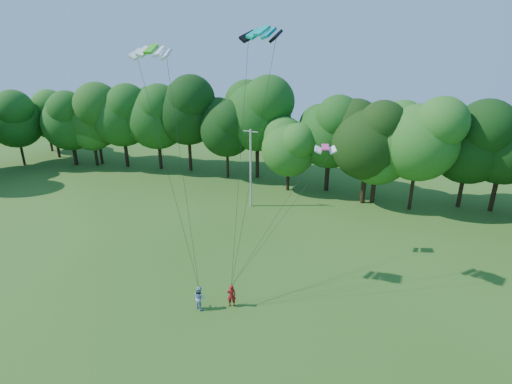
% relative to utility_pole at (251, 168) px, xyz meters
% --- Properties ---
extents(utility_pole, '(1.77, 0.29, 8.86)m').
position_rel_utility_pole_xyz_m(utility_pole, '(0.00, 0.00, 0.00)').
color(utility_pole, '#B0B0A7').
rests_on(utility_pole, ground).
extents(kite_flyer_left, '(0.75, 0.65, 1.72)m').
position_rel_utility_pole_xyz_m(kite_flyer_left, '(5.64, -17.49, -3.68)').
color(kite_flyer_left, maroon).
rests_on(kite_flyer_left, ground).
extents(kite_flyer_right, '(1.07, 0.99, 1.77)m').
position_rel_utility_pole_xyz_m(kite_flyer_right, '(3.66, -18.57, -3.65)').
color(kite_flyer_right, '#9AACD6').
rests_on(kite_flyer_right, ground).
extents(kite_teal, '(2.96, 1.93, 0.68)m').
position_rel_utility_pole_xyz_m(kite_teal, '(6.38, -13.61, 13.77)').
color(kite_teal, '#05A59A').
rests_on(kite_teal, ground).
extents(kite_green, '(2.74, 1.39, 0.63)m').
position_rel_utility_pole_xyz_m(kite_green, '(-0.20, -16.24, 12.68)').
color(kite_green, green).
rests_on(kite_green, ground).
extents(kite_pink, '(1.92, 1.36, 0.40)m').
position_rel_utility_pole_xyz_m(kite_pink, '(9.65, -7.50, 5.07)').
color(kite_pink, '#E74093').
rests_on(kite_pink, ground).
extents(tree_back_west, '(9.39, 9.39, 13.67)m').
position_rel_utility_pole_xyz_m(tree_back_west, '(-27.50, 7.10, 4.00)').
color(tree_back_west, '#321C14').
rests_on(tree_back_west, ground).
extents(tree_back_center, '(8.86, 8.86, 12.88)m').
position_rel_utility_pole_xyz_m(tree_back_center, '(11.70, 5.69, 3.51)').
color(tree_back_center, black).
rests_on(tree_back_center, ground).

